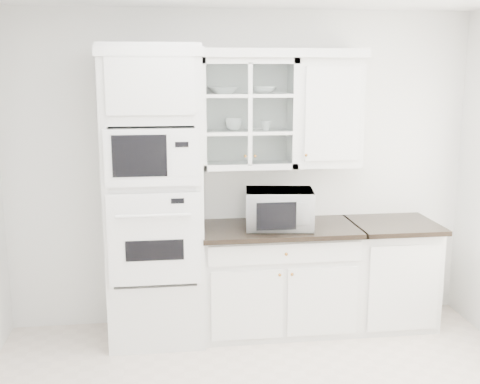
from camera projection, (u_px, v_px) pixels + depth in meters
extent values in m
cube|color=white|center=(241.00, 170.00, 5.20)|extent=(4.00, 0.02, 2.70)
cube|color=silver|center=(154.00, 197.00, 4.83)|extent=(0.76, 0.65, 2.40)
cube|color=white|center=(154.00, 240.00, 4.56)|extent=(0.70, 0.03, 0.72)
cube|color=black|center=(155.00, 250.00, 4.56)|extent=(0.44, 0.01, 0.16)
cube|color=white|center=(152.00, 158.00, 4.43)|extent=(0.70, 0.03, 0.43)
cube|color=black|center=(140.00, 156.00, 4.40)|extent=(0.40, 0.01, 0.31)
cube|color=silver|center=(278.00, 280.00, 5.14)|extent=(1.30, 0.60, 0.88)
cube|color=#2F2419|center=(279.00, 229.00, 5.01)|extent=(1.32, 0.67, 0.04)
cube|color=silver|center=(390.00, 275.00, 5.27)|extent=(0.70, 0.60, 0.88)
cube|color=#2F2419|center=(394.00, 225.00, 5.14)|extent=(0.72, 0.67, 0.04)
cube|color=silver|center=(247.00, 113.00, 4.95)|extent=(0.80, 0.33, 0.90)
cube|color=silver|center=(247.00, 132.00, 4.99)|extent=(0.74, 0.29, 0.02)
cube|color=silver|center=(247.00, 95.00, 4.92)|extent=(0.74, 0.29, 0.02)
cube|color=silver|center=(327.00, 113.00, 5.04)|extent=(0.55, 0.33, 0.90)
cube|color=white|center=(235.00, 53.00, 4.82)|extent=(2.14, 0.38, 0.07)
imported|color=white|center=(279.00, 208.00, 4.97)|extent=(0.60, 0.53, 0.32)
imported|color=white|center=(223.00, 90.00, 4.90)|extent=(0.29, 0.29, 0.06)
imported|color=white|center=(264.00, 90.00, 4.92)|extent=(0.23, 0.23, 0.06)
imported|color=white|center=(234.00, 124.00, 4.97)|extent=(0.17, 0.17, 0.11)
imported|color=white|center=(266.00, 125.00, 4.98)|extent=(0.09, 0.09, 0.08)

